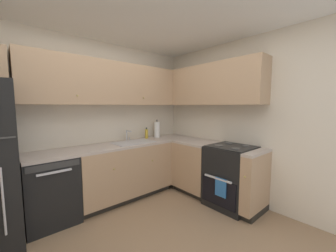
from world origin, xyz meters
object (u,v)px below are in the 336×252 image
object	(u,v)px
dishwasher	(50,189)
soap_bottle	(147,134)
oven_range	(231,175)
paper_towel_roll	(157,130)

from	to	relation	value
dishwasher	soap_bottle	bearing A→B (deg)	6.32
dishwasher	soap_bottle	world-z (taller)	soap_bottle
soap_bottle	oven_range	bearing A→B (deg)	-70.74
oven_range	paper_towel_roll	xyz separation A→B (m)	(-0.28, 1.45, 0.59)
soap_bottle	dishwasher	bearing A→B (deg)	-173.68
dishwasher	oven_range	xyz separation A→B (m)	(2.14, -1.28, 0.02)
dishwasher	oven_range	size ratio (longest dim) A/B	0.82
dishwasher	soap_bottle	xyz separation A→B (m)	(1.63, 0.18, 0.55)
dishwasher	soap_bottle	distance (m)	1.73
paper_towel_roll	dishwasher	bearing A→B (deg)	-175.07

